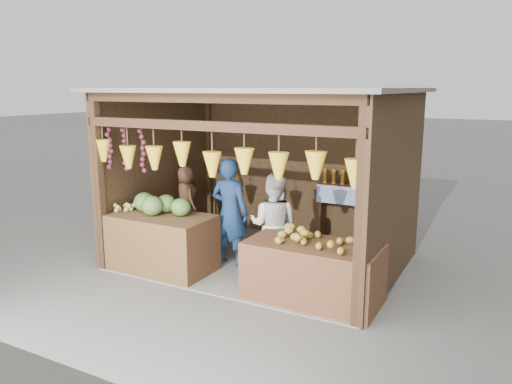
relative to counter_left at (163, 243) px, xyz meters
The scene contains 12 objects.
ground 1.60m from the counter_left, 43.08° to the left, with size 80.00×80.00×0.00m, color #514F49.
stall_structure 1.94m from the counter_left, 42.76° to the left, with size 4.30×3.30×2.66m.
back_shelf 3.23m from the counter_left, 47.04° to the left, with size 1.25×0.32×1.32m.
counter_left is the anchor object (origin of this frame).
counter_right 2.36m from the counter_left, ahead, with size 1.68×0.85×0.76m, color #4E2E1A.
stool 1.39m from the counter_left, 110.95° to the left, with size 0.28×0.28×0.27m, color black.
man_standing 1.09m from the counter_left, 40.99° to the left, with size 0.60×0.40×1.65m, color navy.
woman_standing 1.67m from the counter_left, 22.11° to the left, with size 0.72×0.56×1.49m, color silver.
vendor_seated 1.41m from the counter_left, 110.95° to the left, with size 0.53×0.35×1.09m, color #533521.
melon_pile 0.59m from the counter_left, 135.87° to the left, with size 1.00×0.50×0.32m, color #194F15, non-canonical shape.
tanfruit_pile 0.83m from the counter_left, behind, with size 0.34×0.40×0.13m, color #A0894A, non-canonical shape.
mango_pile 2.48m from the counter_left, ahead, with size 1.40×0.64×0.22m, color orange, non-canonical shape.
Camera 1 is at (3.42, -6.59, 2.66)m, focal length 35.00 mm.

